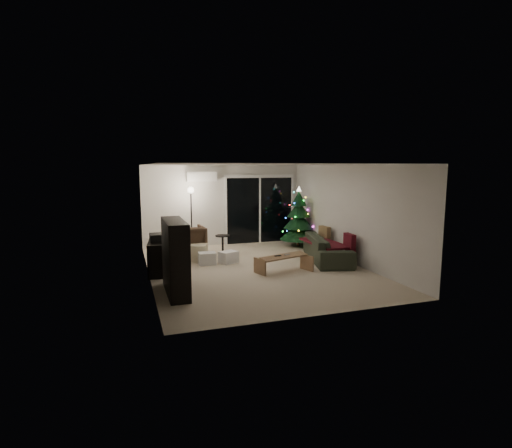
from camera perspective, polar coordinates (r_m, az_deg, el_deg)
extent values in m
plane|color=beige|center=(9.73, 0.00, -6.40)|extent=(6.50, 6.50, 0.00)
plane|color=white|center=(9.42, 0.00, 8.49)|extent=(6.50, 6.50, 0.00)
cube|color=silver|center=(12.60, -4.67, 2.69)|extent=(5.00, 0.02, 2.50)
cube|color=silver|center=(6.52, 9.05, -2.50)|extent=(5.00, 0.02, 2.50)
cube|color=silver|center=(9.03, -15.24, 0.26)|extent=(0.02, 6.50, 2.50)
cube|color=silver|center=(10.54, 13.01, 1.44)|extent=(0.02, 6.50, 2.50)
cube|color=black|center=(12.93, 0.53, 1.97)|extent=(2.20, 0.02, 2.10)
cube|color=white|center=(12.28, -7.79, 6.71)|extent=(0.90, 0.22, 0.28)
cube|color=#3F3833|center=(13.58, -0.19, -2.43)|extent=(2.60, 1.00, 0.10)
cube|color=white|center=(13.87, -0.71, 0.10)|extent=(2.20, 0.06, 1.00)
cube|color=black|center=(9.57, -13.68, -4.54)|extent=(0.60, 1.26, 0.76)
cube|color=black|center=(9.48, -13.77, -1.82)|extent=(0.38, 0.46, 0.16)
imported|color=#3B2B19|center=(11.11, -9.80, -2.43)|extent=(0.96, 0.99, 0.85)
cube|color=#FEF2C8|center=(10.62, -8.35, -4.06)|extent=(0.61, 0.61, 0.43)
cube|color=white|center=(10.19, -6.99, -4.90)|extent=(0.45, 0.35, 0.31)
cube|color=white|center=(10.28, -3.95, -4.75)|extent=(0.53, 0.47, 0.30)
cylinder|color=black|center=(11.42, -4.78, -2.89)|extent=(0.45, 0.45, 0.52)
cylinder|color=black|center=(11.80, -9.21, 0.55)|extent=(0.29, 0.29, 1.81)
imported|color=#262B21|center=(10.65, 10.18, -3.45)|extent=(1.43, 2.39, 0.65)
cube|color=#3F0B10|center=(10.57, 9.73, -2.71)|extent=(0.70, 1.62, 0.05)
cube|color=olive|center=(11.28, 9.76, -1.42)|extent=(0.17, 0.44, 0.43)
cube|color=#3F0B10|center=(10.17, 13.21, -2.56)|extent=(0.16, 0.44, 0.43)
cube|color=black|center=(9.29, 3.15, -4.55)|extent=(0.16, 0.05, 0.02)
cube|color=slate|center=(9.42, 4.46, -4.37)|extent=(0.15, 0.09, 0.02)
cone|color=#103318|center=(12.37, 6.10, 1.09)|extent=(1.35, 1.35, 1.86)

